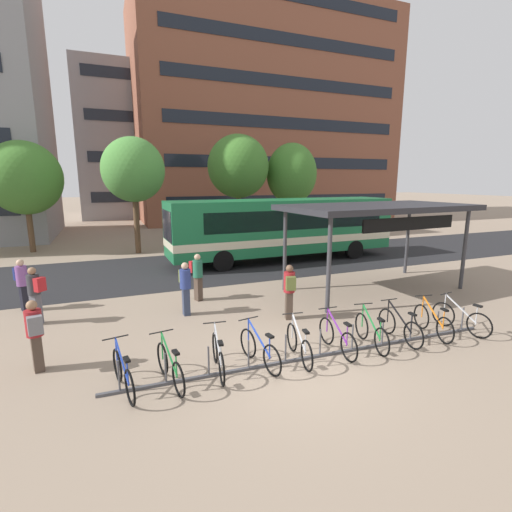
{
  "coord_description": "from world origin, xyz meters",
  "views": [
    {
      "loc": [
        -3.79,
        -6.82,
        4.15
      ],
      "look_at": [
        0.93,
        4.86,
        1.58
      ],
      "focal_mm": 26.03,
      "sensor_mm": 36.0,
      "label": 1
    }
  ],
  "objects_px": {
    "parked_bicycle_black_7": "(400,327)",
    "parked_bicycle_silver_9": "(461,319)",
    "commuter_red_pack_3": "(35,292)",
    "parked_bicycle_blue_0": "(123,374)",
    "parked_bicycle_orange_8": "(433,322)",
    "commuter_olive_pack_1": "(289,288)",
    "parked_bicycle_purple_5": "(337,337)",
    "commuter_olive_pack_2": "(185,285)",
    "city_bus": "(282,227)",
    "parked_bicycle_silver_2": "(218,356)",
    "parked_bicycle_blue_3": "(260,350)",
    "transit_shelter": "(379,210)",
    "street_tree_1": "(292,174)",
    "street_tree_2": "(238,167)",
    "street_tree_3": "(24,178)",
    "parked_bicycle_green_6": "(371,332)",
    "commuter_grey_pack_5": "(35,331)",
    "street_tree_0": "(133,170)",
    "parked_bicycle_green_1": "(170,367)",
    "parked_bicycle_silver_4": "(299,345)",
    "commuter_red_pack_4": "(197,274)",
    "commuter_navy_pack_0": "(22,281)"
  },
  "relations": [
    {
      "from": "parked_bicycle_silver_4",
      "to": "parked_bicycle_black_7",
      "type": "bearing_deg",
      "value": -82.14
    },
    {
      "from": "commuter_olive_pack_2",
      "to": "street_tree_2",
      "type": "height_order",
      "value": "street_tree_2"
    },
    {
      "from": "street_tree_3",
      "to": "parked_bicycle_silver_4",
      "type": "bearing_deg",
      "value": -65.5
    },
    {
      "from": "commuter_grey_pack_5",
      "to": "parked_bicycle_green_1",
      "type": "bearing_deg",
      "value": -137.02
    },
    {
      "from": "commuter_olive_pack_2",
      "to": "street_tree_3",
      "type": "bearing_deg",
      "value": -156.42
    },
    {
      "from": "parked_bicycle_purple_5",
      "to": "street_tree_1",
      "type": "xyz_separation_m",
      "value": [
        8.01,
        18.09,
        4.26
      ]
    },
    {
      "from": "city_bus",
      "to": "street_tree_1",
      "type": "relative_size",
      "value": 1.75
    },
    {
      "from": "parked_bicycle_blue_0",
      "to": "parked_bicycle_silver_9",
      "type": "xyz_separation_m",
      "value": [
        8.86,
        -0.3,
        0.0
      ]
    },
    {
      "from": "city_bus",
      "to": "commuter_navy_pack_0",
      "type": "relative_size",
      "value": 7.1
    },
    {
      "from": "parked_bicycle_green_6",
      "to": "street_tree_1",
      "type": "height_order",
      "value": "street_tree_1"
    },
    {
      "from": "commuter_red_pack_4",
      "to": "parked_bicycle_blue_3",
      "type": "bearing_deg",
      "value": -17.62
    },
    {
      "from": "parked_bicycle_blue_3",
      "to": "parked_bicycle_green_1",
      "type": "bearing_deg",
      "value": 81.15
    },
    {
      "from": "parked_bicycle_orange_8",
      "to": "commuter_olive_pack_1",
      "type": "xyz_separation_m",
      "value": [
        -3.07,
        2.54,
        0.59
      ]
    },
    {
      "from": "transit_shelter",
      "to": "street_tree_1",
      "type": "distance_m",
      "value": 14.6
    },
    {
      "from": "street_tree_1",
      "to": "parked_bicycle_silver_9",
      "type": "bearing_deg",
      "value": -102.62
    },
    {
      "from": "parked_bicycle_black_7",
      "to": "parked_bicycle_purple_5",
      "type": "bearing_deg",
      "value": 91.46
    },
    {
      "from": "commuter_olive_pack_2",
      "to": "commuter_grey_pack_5",
      "type": "height_order",
      "value": "commuter_olive_pack_2"
    },
    {
      "from": "street_tree_2",
      "to": "commuter_red_pack_3",
      "type": "bearing_deg",
      "value": -129.58
    },
    {
      "from": "parked_bicycle_green_1",
      "to": "parked_bicycle_green_6",
      "type": "bearing_deg",
      "value": -100.41
    },
    {
      "from": "commuter_olive_pack_2",
      "to": "city_bus",
      "type": "bearing_deg",
      "value": 133.5
    },
    {
      "from": "parked_bicycle_green_1",
      "to": "parked_bicycle_blue_3",
      "type": "height_order",
      "value": "same"
    },
    {
      "from": "city_bus",
      "to": "parked_bicycle_green_1",
      "type": "xyz_separation_m",
      "value": [
        -7.51,
        -10.22,
        -1.39
      ]
    },
    {
      "from": "city_bus",
      "to": "commuter_navy_pack_0",
      "type": "bearing_deg",
      "value": 18.26
    },
    {
      "from": "parked_bicycle_black_7",
      "to": "parked_bicycle_silver_9",
      "type": "bearing_deg",
      "value": -91.78
    },
    {
      "from": "transit_shelter",
      "to": "street_tree_3",
      "type": "bearing_deg",
      "value": 131.37
    },
    {
      "from": "parked_bicycle_purple_5",
      "to": "commuter_olive_pack_2",
      "type": "xyz_separation_m",
      "value": [
        -2.9,
        4.01,
        0.59
      ]
    },
    {
      "from": "parked_bicycle_black_7",
      "to": "transit_shelter",
      "type": "relative_size",
      "value": 0.24
    },
    {
      "from": "parked_bicycle_silver_4",
      "to": "street_tree_0",
      "type": "height_order",
      "value": "street_tree_0"
    },
    {
      "from": "parked_bicycle_silver_4",
      "to": "commuter_navy_pack_0",
      "type": "distance_m",
      "value": 9.22
    },
    {
      "from": "parked_bicycle_blue_0",
      "to": "commuter_red_pack_3",
      "type": "distance_m",
      "value": 5.25
    },
    {
      "from": "commuter_olive_pack_2",
      "to": "commuter_red_pack_4",
      "type": "relative_size",
      "value": 1.01
    },
    {
      "from": "parked_bicycle_blue_3",
      "to": "parked_bicycle_black_7",
      "type": "relative_size",
      "value": 0.99
    },
    {
      "from": "parked_bicycle_blue_0",
      "to": "transit_shelter",
      "type": "xyz_separation_m",
      "value": [
        9.36,
        3.93,
        2.71
      ]
    },
    {
      "from": "transit_shelter",
      "to": "parked_bicycle_green_1",
      "type": "bearing_deg",
      "value": -157.98
    },
    {
      "from": "parked_bicycle_silver_9",
      "to": "street_tree_3",
      "type": "relative_size",
      "value": 0.27
    },
    {
      "from": "city_bus",
      "to": "parked_bicycle_silver_2",
      "type": "distance_m",
      "value": 12.1
    },
    {
      "from": "parked_bicycle_silver_2",
      "to": "parked_bicycle_orange_8",
      "type": "xyz_separation_m",
      "value": [
        5.97,
        -0.24,
        0.0
      ]
    },
    {
      "from": "parked_bicycle_blue_3",
      "to": "parked_bicycle_purple_5",
      "type": "height_order",
      "value": "same"
    },
    {
      "from": "parked_bicycle_purple_5",
      "to": "parked_bicycle_orange_8",
      "type": "relative_size",
      "value": 1.02
    },
    {
      "from": "parked_bicycle_green_6",
      "to": "parked_bicycle_orange_8",
      "type": "distance_m",
      "value": 2.01
    },
    {
      "from": "parked_bicycle_orange_8",
      "to": "commuter_red_pack_3",
      "type": "xyz_separation_m",
      "value": [
        -10.09,
        4.96,
        0.61
      ]
    },
    {
      "from": "parked_bicycle_silver_4",
      "to": "commuter_olive_pack_2",
      "type": "distance_m",
      "value": 4.46
    },
    {
      "from": "parked_bicycle_green_6",
      "to": "parked_bicycle_silver_9",
      "type": "height_order",
      "value": "same"
    },
    {
      "from": "parked_bicycle_silver_2",
      "to": "street_tree_1",
      "type": "height_order",
      "value": "street_tree_1"
    },
    {
      "from": "parked_bicycle_black_7",
      "to": "parked_bicycle_blue_3",
      "type": "bearing_deg",
      "value": 91.12
    },
    {
      "from": "commuter_navy_pack_0",
      "to": "parked_bicycle_green_1",
      "type": "bearing_deg",
      "value": 2.01
    },
    {
      "from": "commuter_red_pack_3",
      "to": "parked_bicycle_blue_0",
      "type": "bearing_deg",
      "value": 157.63
    },
    {
      "from": "parked_bicycle_silver_2",
      "to": "street_tree_3",
      "type": "distance_m",
      "value": 19.17
    },
    {
      "from": "parked_bicycle_orange_8",
      "to": "street_tree_0",
      "type": "xyz_separation_m",
      "value": [
        -6.41,
        15.34,
        4.35
      ]
    },
    {
      "from": "commuter_navy_pack_0",
      "to": "street_tree_0",
      "type": "height_order",
      "value": "street_tree_0"
    }
  ]
}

